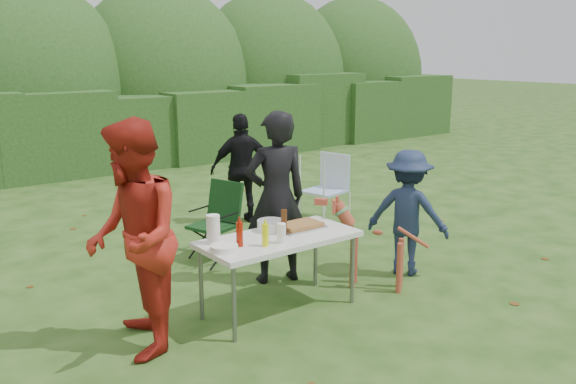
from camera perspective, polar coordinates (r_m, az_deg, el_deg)
ground at (r=5.98m, az=2.39°, el=-10.78°), size 80.00×80.00×0.00m
hedge_row at (r=12.78m, az=-21.26°, el=5.22°), size 22.00×1.40×1.70m
shrub_backdrop at (r=14.25m, az=-23.37°, el=8.81°), size 20.00×2.60×3.20m
folding_table at (r=5.67m, az=-0.84°, el=-4.69°), size 1.50×0.70×0.74m
person_cook at (r=6.38m, az=-1.13°, el=-0.54°), size 0.76×0.61×1.83m
person_red_jacket at (r=5.01m, az=-14.28°, el=-4.28°), size 0.99×1.12×1.92m
person_black_puffy at (r=8.65m, az=-4.29°, el=2.19°), size 0.99×0.65×1.56m
child at (r=6.78m, az=11.15°, el=-1.90°), size 0.89×1.03×1.38m
dog at (r=6.37m, az=8.35°, el=-5.00°), size 0.89×0.99×0.91m
camping_chair at (r=7.22m, az=-6.94°, el=-2.74°), size 0.72×0.72×0.92m
lawn_chair at (r=8.76m, az=3.45°, el=0.36°), size 0.69×0.69×0.97m
food_tray at (r=5.89m, az=1.15°, el=-3.35°), size 0.45×0.30×0.02m
focaccia_bread at (r=5.89m, az=1.15°, el=-3.09°), size 0.40×0.26×0.04m
mustard_bottle at (r=5.36m, az=-2.13°, el=-4.06°), size 0.06×0.06×0.20m
ketchup_bottle at (r=5.36m, az=-4.55°, el=-3.96°), size 0.06×0.06×0.22m
beer_bottle at (r=5.68m, az=-0.39°, el=-2.84°), size 0.06×0.06×0.24m
paper_towel_roll at (r=5.46m, az=-7.01°, el=-3.48°), size 0.12×0.12×0.26m
cup_stack at (r=5.44m, az=-0.62°, el=-3.88°), size 0.08×0.08×0.18m
pasta_bowl at (r=5.83m, az=-1.63°, el=-3.14°), size 0.26×0.26×0.10m
plate_stack at (r=5.29m, az=-5.99°, el=-5.22°), size 0.24×0.24×0.05m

